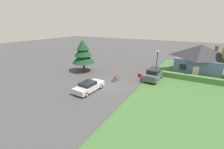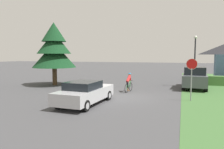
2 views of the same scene
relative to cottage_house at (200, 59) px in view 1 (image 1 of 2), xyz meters
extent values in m
plane|color=#424244|center=(-11.06, -12.93, -2.73)|extent=(140.00, 140.00, 0.00)
cube|color=#3D6633|center=(0.86, -8.93, -2.73)|extent=(16.00, 36.00, 0.01)
cube|color=slate|center=(0.00, 0.00, -1.25)|extent=(7.76, 6.65, 2.96)
pyramid|color=#2D2D33|center=(0.00, 0.00, 1.38)|extent=(8.38, 7.18, 2.30)
cube|color=silver|center=(-0.30, -2.99, -1.73)|extent=(0.90, 0.15, 2.00)
cube|color=black|center=(-2.31, -2.79, -1.10)|extent=(1.10, 0.17, 0.90)
cube|color=brown|center=(2.21, 0.38, 2.01)|extent=(0.55, 0.55, 0.80)
cube|color=#4C7A3D|center=(-0.82, -4.55, -2.28)|extent=(9.84, 0.90, 0.90)
cube|color=#BCBCC1|center=(-12.57, -15.72, -2.13)|extent=(2.10, 4.65, 0.68)
cube|color=black|center=(-12.58, -15.97, -1.57)|extent=(1.74, 2.06, 0.44)
cylinder|color=black|center=(-13.30, -14.13, -2.43)|extent=(0.31, 0.62, 0.60)
cylinder|color=#ADADB2|center=(-13.30, -14.13, -2.43)|extent=(0.31, 0.37, 0.35)
cylinder|color=black|center=(-11.67, -14.22, -2.43)|extent=(0.31, 0.62, 0.60)
cylinder|color=#ADADB2|center=(-11.67, -14.22, -2.43)|extent=(0.31, 0.37, 0.35)
cylinder|color=black|center=(-13.47, -17.23, -2.43)|extent=(0.31, 0.62, 0.60)
cylinder|color=#ADADB2|center=(-13.47, -17.23, -2.43)|extent=(0.31, 0.37, 0.35)
cylinder|color=black|center=(-11.83, -17.31, -2.43)|extent=(0.31, 0.62, 0.60)
cylinder|color=#ADADB2|center=(-11.83, -17.31, -2.43)|extent=(0.31, 0.37, 0.35)
torus|color=black|center=(-11.17, -11.26, -2.40)|extent=(0.12, 0.71, 0.71)
torus|color=black|center=(-11.07, -10.29, -2.40)|extent=(0.12, 0.71, 0.71)
cylinder|color=#338C3F|center=(-11.15, -11.02, -2.23)|extent=(0.05, 0.17, 0.57)
cylinder|color=#338C3F|center=(-11.11, -10.66, -2.20)|extent=(0.10, 0.61, 0.66)
cylinder|color=#338C3F|center=(-11.12, -10.73, -1.92)|extent=(0.12, 0.73, 0.11)
cylinder|color=#338C3F|center=(-11.16, -11.11, -2.46)|extent=(0.07, 0.33, 0.15)
cylinder|color=#338C3F|center=(-11.17, -11.18, -2.17)|extent=(0.05, 0.21, 0.46)
cylinder|color=#338C3F|center=(-11.07, -10.33, -2.14)|extent=(0.05, 0.12, 0.52)
cylinder|color=black|center=(-11.08, -10.37, -1.88)|extent=(0.44, 0.07, 0.02)
ellipsoid|color=black|center=(-11.16, -11.09, -1.93)|extent=(0.10, 0.21, 0.05)
cylinder|color=black|center=(-11.15, -11.10, -2.11)|extent=(0.14, 0.25, 0.47)
cylinder|color=black|center=(-11.15, -10.94, -2.19)|extent=(0.14, 0.25, 0.63)
cylinder|color=#8C6647|center=(-11.14, -11.03, -2.48)|extent=(0.08, 0.08, 0.30)
cylinder|color=#8C6647|center=(-11.09, -10.87, -2.58)|extent=(0.17, 0.08, 0.21)
cylinder|color=red|center=(-11.13, -10.82, -1.70)|extent=(0.29, 0.69, 0.57)
cylinder|color=red|center=(-11.09, -10.60, -1.70)|extent=(0.10, 0.25, 0.35)
cylinder|color=red|center=(-11.09, -10.32, -1.70)|extent=(0.10, 0.25, 0.35)
sphere|color=#8C6647|center=(-11.10, -10.55, -1.36)|extent=(0.19, 0.19, 0.19)
ellipsoid|color=#267FBF|center=(-11.10, -10.55, -1.31)|extent=(0.22, 0.18, 0.12)
cube|color=#4C5156|center=(-6.07, -7.18, -1.95)|extent=(2.14, 4.82, 0.92)
cube|color=black|center=(-6.07, -7.24, -1.16)|extent=(1.82, 2.88, 0.65)
cylinder|color=black|center=(-6.82, -5.53, -2.34)|extent=(0.33, 0.80, 0.78)
cylinder|color=#ADADB2|center=(-6.82, -5.53, -2.34)|extent=(0.33, 0.47, 0.45)
cylinder|color=black|center=(-5.15, -5.62, -2.34)|extent=(0.33, 0.80, 0.78)
cylinder|color=#ADADB2|center=(-5.15, -5.62, -2.34)|extent=(0.33, 0.47, 0.45)
cylinder|color=black|center=(-6.99, -8.74, -2.34)|extent=(0.33, 0.80, 0.78)
cylinder|color=#ADADB2|center=(-6.99, -8.74, -2.34)|extent=(0.33, 0.47, 0.45)
cylinder|color=black|center=(-5.32, -8.83, -2.34)|extent=(0.33, 0.80, 0.78)
cylinder|color=#ADADB2|center=(-5.32, -8.83, -2.34)|extent=(0.33, 0.47, 0.45)
cylinder|color=gray|center=(-6.57, -12.85, -1.70)|extent=(0.07, 0.07, 2.07)
cylinder|color=red|center=(-6.57, -12.85, -0.39)|extent=(0.65, 0.06, 0.64)
cylinder|color=silver|center=(-6.57, -12.85, -0.39)|extent=(0.68, 0.06, 0.68)
cylinder|color=black|center=(-6.07, -6.01, -0.54)|extent=(0.12, 0.12, 4.39)
sphere|color=white|center=(-6.07, -6.01, 1.79)|extent=(0.30, 0.30, 0.30)
cone|color=black|center=(-6.07, -6.01, 1.94)|extent=(0.18, 0.18, 0.12)
cylinder|color=#4C3823|center=(-18.89, -9.09, -1.88)|extent=(0.44, 0.44, 1.71)
cone|color=#143D1E|center=(-18.89, -9.09, 0.17)|extent=(4.14, 4.14, 2.39)
cone|color=#143D1E|center=(-18.89, -9.09, 1.35)|extent=(3.23, 3.23, 2.11)
cone|color=#143D1E|center=(-18.89, -9.09, 2.36)|extent=(2.32, 2.32, 1.82)
camera|label=1|loc=(-0.80, -30.36, 5.91)|focal=24.00mm
camera|label=2|loc=(-7.11, -27.38, 0.18)|focal=35.00mm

